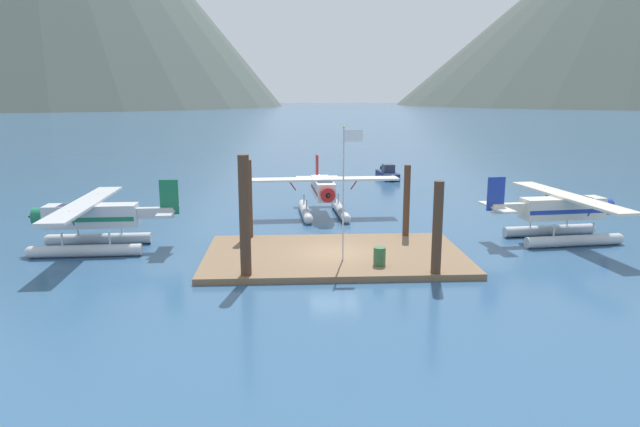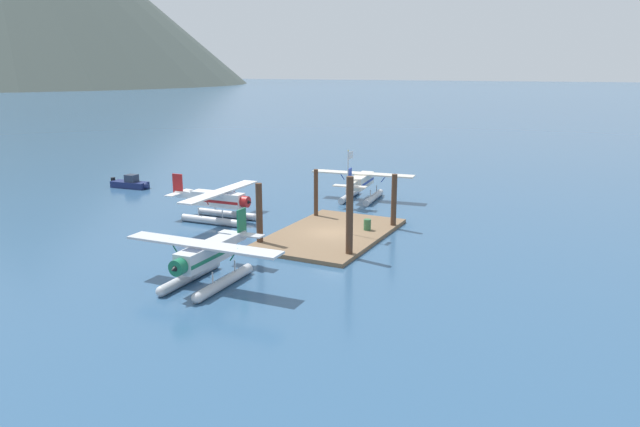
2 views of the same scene
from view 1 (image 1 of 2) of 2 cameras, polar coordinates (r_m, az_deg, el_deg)
The scene contains 12 objects.
ground_plane at distance 29.56m, azimuth 1.47°, elevation -4.51°, with size 1200.00×1200.00×0.00m, color #2D5175.
dock_platform at distance 29.52m, azimuth 1.47°, elevation -4.23°, with size 13.33×8.00×0.30m, color brown.
piling_near_left at distance 25.49m, azimuth -7.55°, elevation -0.59°, with size 0.49×0.49×5.76m, color #4C3323.
piling_near_right at distance 26.22m, azimuth 11.68°, elevation -1.73°, with size 0.45×0.45×4.56m, color #4C3323.
piling_far_left at distance 32.56m, azimuth -7.22°, elevation 1.21°, with size 0.48×0.48×4.74m, color #4C3323.
piling_far_right at distance 33.09m, azimuth 8.67°, elevation 1.04°, with size 0.37×0.37×4.40m, color #4C3323.
flagpole at distance 27.41m, azimuth 2.61°, elevation 3.49°, with size 0.95×0.10×6.56m.
fuel_drum at distance 27.39m, azimuth 5.99°, elevation -4.29°, with size 0.62×0.62×0.88m.
seaplane_white_bow_centre at distance 39.67m, azimuth 0.30°, elevation 2.04°, with size 10.46×7.98×3.84m.
seaplane_cream_stbd_fwd at distance 35.55m, azimuth 23.14°, elevation -0.07°, with size 7.95×10.49×3.84m.
seaplane_silver_port_fwd at distance 33.04m, azimuth -21.95°, elevation -0.81°, with size 7.98×10.44×3.84m.
boat_navy_open_north at distance 57.81m, azimuth 6.82°, elevation 3.94°, with size 1.83×4.89×1.50m.
Camera 1 is at (-2.33, -28.28, 8.30)m, focal length 31.91 mm.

